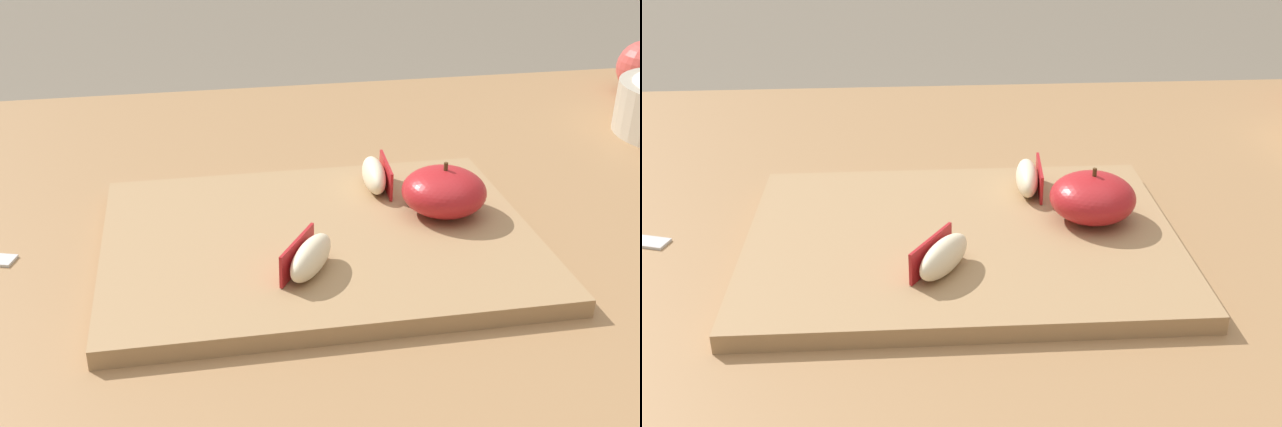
{
  "view_description": "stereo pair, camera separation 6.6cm",
  "coord_description": "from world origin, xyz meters",
  "views": [
    {
      "loc": [
        -0.11,
        -0.58,
        1.08
      ],
      "look_at": [
        -0.01,
        -0.0,
        0.78
      ],
      "focal_mm": 44.63,
      "sensor_mm": 36.0,
      "label": 1
    },
    {
      "loc": [
        -0.05,
        -0.59,
        1.08
      ],
      "look_at": [
        -0.01,
        -0.0,
        0.78
      ],
      "focal_mm": 44.63,
      "sensor_mm": 36.0,
      "label": 2
    }
  ],
  "objects": [
    {
      "name": "apple_wedge_near_knife",
      "position": [
        0.06,
        0.08,
        0.77
      ],
      "size": [
        0.03,
        0.06,
        0.03
      ],
      "color": "beige",
      "rests_on": "cutting_board"
    },
    {
      "name": "apple_wedge_front",
      "position": [
        -0.03,
        -0.06,
        0.77
      ],
      "size": [
        0.05,
        0.06,
        0.03
      ],
      "color": "beige",
      "rests_on": "cutting_board"
    },
    {
      "name": "dining_table",
      "position": [
        0.0,
        0.0,
        0.65
      ],
      "size": [
        1.34,
        0.91,
        0.75
      ],
      "color": "#9E754C",
      "rests_on": "ground_plane"
    },
    {
      "name": "cutting_board",
      "position": [
        -0.01,
        -0.0,
        0.75
      ],
      "size": [
        0.36,
        0.27,
        0.02
      ],
      "color": "#A37F56",
      "rests_on": "dining_table"
    },
    {
      "name": "apple_half_skin_up",
      "position": [
        0.11,
        0.02,
        0.78
      ],
      "size": [
        0.07,
        0.07,
        0.05
      ],
      "color": "#B21E23",
      "rests_on": "cutting_board"
    }
  ]
}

